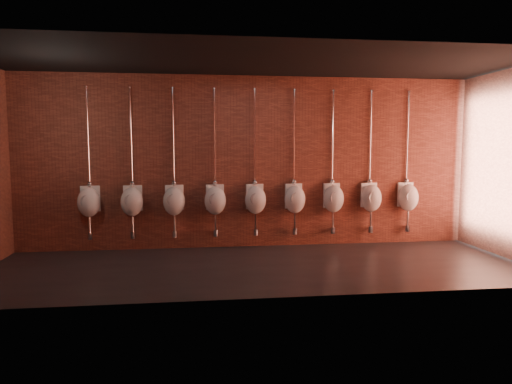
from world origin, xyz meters
TOP-DOWN VIEW (x-y plane):
  - ground at (0.00, 0.00)m, footprint 8.50×8.50m
  - room_shell at (0.00, 0.00)m, footprint 8.54×3.04m
  - urinal_0 at (-2.90, 1.36)m, footprint 0.46×0.42m
  - urinal_1 at (-2.15, 1.36)m, footprint 0.46×0.42m
  - urinal_2 at (-1.40, 1.36)m, footprint 0.46×0.42m
  - urinal_3 at (-0.65, 1.36)m, footprint 0.46×0.42m
  - urinal_4 at (0.09, 1.36)m, footprint 0.46×0.42m
  - urinal_5 at (0.84, 1.36)m, footprint 0.46×0.42m
  - urinal_6 at (1.59, 1.36)m, footprint 0.46×0.42m
  - urinal_7 at (2.34, 1.36)m, footprint 0.46×0.42m
  - urinal_8 at (3.09, 1.36)m, footprint 0.46×0.42m

SIDE VIEW (x-z plane):
  - ground at x=0.00m, z-range 0.00..0.00m
  - urinal_0 at x=-2.90m, z-range -0.44..2.28m
  - urinal_1 at x=-2.15m, z-range -0.44..2.28m
  - urinal_2 at x=-1.40m, z-range -0.44..2.28m
  - urinal_3 at x=-0.65m, z-range -0.44..2.28m
  - urinal_4 at x=0.09m, z-range -0.44..2.28m
  - urinal_5 at x=0.84m, z-range -0.44..2.28m
  - urinal_6 at x=1.59m, z-range -0.44..2.28m
  - urinal_7 at x=2.34m, z-range -0.44..2.28m
  - urinal_8 at x=3.09m, z-range -0.44..2.28m
  - room_shell at x=0.00m, z-range 0.40..3.62m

